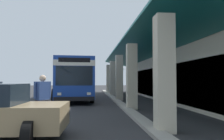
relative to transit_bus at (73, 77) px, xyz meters
The scene contains 5 objects.
ground 9.72m from the transit_bus, 69.40° to the left, with size 120.00×120.00×0.00m, color #2D2D30.
curb_strip 4.21m from the transit_bus, 65.04° to the left, with size 34.39×0.50×0.12m, color #9E998E.
transit_bus is the anchor object (origin of this frame).
pedestrian 11.43m from the transit_bus, ahead, with size 0.54×0.52×1.76m.
potted_palm 8.56m from the transit_bus, 147.05° to the left, with size 1.44×1.66×3.06m.
Camera 1 is at (16.67, 0.62, 1.56)m, focal length 37.65 mm.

